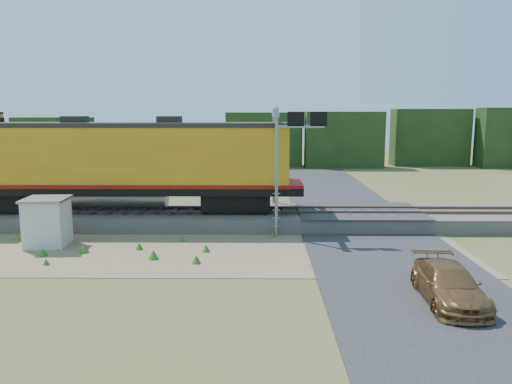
{
  "coord_description": "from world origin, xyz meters",
  "views": [
    {
      "loc": [
        1.34,
        -22.15,
        6.43
      ],
      "look_at": [
        1.1,
        3.0,
        2.4
      ],
      "focal_mm": 35.0,
      "sensor_mm": 36.0,
      "label": 1
    }
  ],
  "objects_px": {
    "locomotive": "(109,161)",
    "signal_gantry": "(282,138)",
    "shed": "(47,222)",
    "car": "(449,285)"
  },
  "relations": [
    {
      "from": "locomotive",
      "to": "shed",
      "type": "xyz_separation_m",
      "value": [
        -1.68,
        -4.73,
        -2.47
      ]
    },
    {
      "from": "shed",
      "to": "signal_gantry",
      "type": "bearing_deg",
      "value": 16.05
    },
    {
      "from": "signal_gantry",
      "to": "car",
      "type": "xyz_separation_m",
      "value": [
        5.26,
        -11.23,
        -4.39
      ]
    },
    {
      "from": "locomotive",
      "to": "signal_gantry",
      "type": "distance_m",
      "value": 9.89
    },
    {
      "from": "locomotive",
      "to": "shed",
      "type": "height_order",
      "value": "locomotive"
    },
    {
      "from": "shed",
      "to": "car",
      "type": "xyz_separation_m",
      "value": [
        16.71,
        -7.15,
        -0.56
      ]
    },
    {
      "from": "shed",
      "to": "signal_gantry",
      "type": "xyz_separation_m",
      "value": [
        11.45,
        4.08,
        3.83
      ]
    },
    {
      "from": "locomotive",
      "to": "signal_gantry",
      "type": "bearing_deg",
      "value": -3.82
    },
    {
      "from": "signal_gantry",
      "to": "car",
      "type": "relative_size",
      "value": 1.51
    },
    {
      "from": "locomotive",
      "to": "car",
      "type": "height_order",
      "value": "locomotive"
    }
  ]
}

